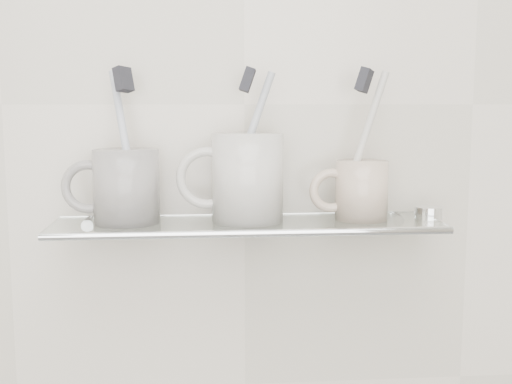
{
  "coord_description": "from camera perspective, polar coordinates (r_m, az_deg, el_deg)",
  "views": [
    {
      "loc": [
        -0.06,
        0.23,
        1.25
      ],
      "look_at": [
        0.01,
        1.04,
        1.14
      ],
      "focal_mm": 45.0,
      "sensor_mm": 36.0,
      "label": 1
    }
  ],
  "objects": [
    {
      "name": "bristles_right",
      "position": [
        0.84,
        9.6,
        9.78
      ],
      "size": [
        0.03,
        0.03,
        0.04
      ],
      "primitive_type": "cube",
      "rotation": [
        -0.16,
        0.26,
        -0.58
      ],
      "color": "#222228",
      "rests_on": "toothbrush_right"
    },
    {
      "name": "bristles_left",
      "position": [
        0.82,
        -11.7,
        9.77
      ],
      "size": [
        0.03,
        0.03,
        0.03
      ],
      "primitive_type": "cube",
      "rotation": [
        -0.09,
        -0.28,
        -0.62
      ],
      "color": "#222228",
      "rests_on": "toothbrush_left"
    },
    {
      "name": "toothbrush_right",
      "position": [
        0.84,
        9.47,
        4.35
      ],
      "size": [
        0.07,
        0.01,
        0.19
      ],
      "primitive_type": "cylinder",
      "rotation": [
        -0.16,
        0.26,
        -0.58
      ],
      "color": "beige",
      "rests_on": "mug_right"
    },
    {
      "name": "toothbrush_center",
      "position": [
        0.82,
        -0.75,
        4.36
      ],
      "size": [
        0.07,
        0.02,
        0.18
      ],
      "primitive_type": "cylinder",
      "rotation": [
        -0.1,
        0.33,
        -0.15
      ],
      "color": "#A4ADB5",
      "rests_on": "mug_center"
    },
    {
      "name": "chrome_cap",
      "position": [
        0.88,
        15.11,
        -1.76
      ],
      "size": [
        0.04,
        0.04,
        0.02
      ],
      "primitive_type": "cylinder",
      "color": "silver",
      "rests_on": "shelf_glass"
    },
    {
      "name": "mug_left_handle",
      "position": [
        0.84,
        -14.7,
        0.44
      ],
      "size": [
        0.07,
        0.01,
        0.07
      ],
      "primitive_type": "torus",
      "rotation": [
        1.57,
        0.0,
        0.0
      ],
      "color": "white",
      "rests_on": "mug_left"
    },
    {
      "name": "shelf_glass",
      "position": [
        0.83,
        -0.73,
        -2.92
      ],
      "size": [
        0.5,
        0.12,
        0.01
      ],
      "primitive_type": "cube",
      "color": "silver",
      "rests_on": "wall_back"
    },
    {
      "name": "mug_right",
      "position": [
        0.85,
        9.37,
        0.16
      ],
      "size": [
        0.09,
        0.09,
        0.08
      ],
      "primitive_type": "cylinder",
      "rotation": [
        0.0,
        0.0,
        -0.37
      ],
      "color": "beige",
      "rests_on": "shelf_glass"
    },
    {
      "name": "bristles_center",
      "position": [
        0.82,
        -0.77,
        9.94
      ],
      "size": [
        0.02,
        0.02,
        0.03
      ],
      "primitive_type": "cube",
      "rotation": [
        -0.1,
        0.33,
        -0.15
      ],
      "color": "#222228",
      "rests_on": "toothbrush_center"
    },
    {
      "name": "shelf_rail",
      "position": [
        0.77,
        -0.44,
        -3.71
      ],
      "size": [
        0.5,
        0.01,
        0.01
      ],
      "primitive_type": "cylinder",
      "rotation": [
        0.0,
        1.57,
        0.0
      ],
      "color": "silver",
      "rests_on": "shelf_glass"
    },
    {
      "name": "bracket_left",
      "position": [
        0.89,
        -14.6,
        -3.17
      ],
      "size": [
        0.02,
        0.03,
        0.02
      ],
      "primitive_type": "cylinder",
      "rotation": [
        1.57,
        0.0,
        0.0
      ],
      "color": "silver",
      "rests_on": "wall_back"
    },
    {
      "name": "bracket_right",
      "position": [
        0.92,
        12.3,
        -2.77
      ],
      "size": [
        0.02,
        0.03,
        0.02
      ],
      "primitive_type": "cylinder",
      "rotation": [
        1.57,
        0.0,
        0.0
      ],
      "color": "silver",
      "rests_on": "wall_back"
    },
    {
      "name": "mug_center_handle",
      "position": [
        0.82,
        -4.36,
        1.25
      ],
      "size": [
        0.08,
        0.01,
        0.08
      ],
      "primitive_type": "torus",
      "rotation": [
        1.57,
        0.0,
        0.0
      ],
      "color": "silver",
      "rests_on": "mug_center"
    },
    {
      "name": "wall_back",
      "position": [
        0.88,
        -1.04,
        7.79
      ],
      "size": [
        2.5,
        0.0,
        2.5
      ],
      "primitive_type": "plane",
      "rotation": [
        1.57,
        0.0,
        0.0
      ],
      "color": "beige",
      "rests_on": "ground"
    },
    {
      "name": "toothbrush_left",
      "position": [
        0.82,
        -11.54,
        4.21
      ],
      "size": [
        0.05,
        0.06,
        0.19
      ],
      "primitive_type": "cylinder",
      "rotation": [
        -0.09,
        -0.28,
        -0.62
      ],
      "color": "silver",
      "rests_on": "mug_left"
    },
    {
      "name": "mug_center",
      "position": [
        0.83,
        -0.75,
        1.29
      ],
      "size": [
        0.11,
        0.11,
        0.11
      ],
      "primitive_type": "cylinder",
      "rotation": [
        0.0,
        0.0,
        0.23
      ],
      "color": "silver",
      "rests_on": "shelf_glass"
    },
    {
      "name": "mug_left",
      "position": [
        0.83,
        -11.44,
        0.48
      ],
      "size": [
        0.11,
        0.11,
        0.09
      ],
      "primitive_type": "cylinder",
      "rotation": [
        0.0,
        0.0,
        0.42
      ],
      "color": "white",
      "rests_on": "shelf_glass"
    },
    {
      "name": "mug_right_handle",
      "position": [
        0.84,
        6.71,
        0.13
      ],
      "size": [
        0.06,
        0.01,
        0.06
      ],
      "primitive_type": "torus",
      "rotation": [
        1.57,
        0.0,
        0.0
      ],
      "color": "beige",
      "rests_on": "mug_right"
    }
  ]
}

